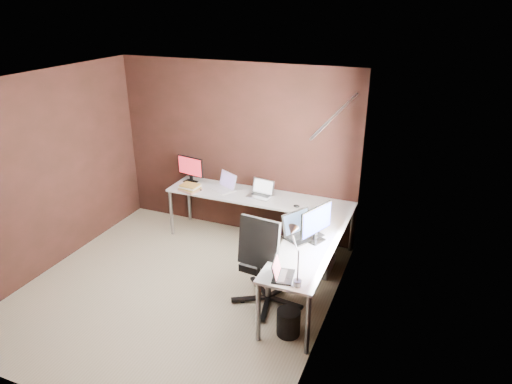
{
  "coord_description": "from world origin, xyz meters",
  "views": [
    {
      "loc": [
        2.64,
        -3.9,
        3.3
      ],
      "look_at": [
        0.66,
        0.95,
        1.04
      ],
      "focal_mm": 32.0,
      "sensor_mm": 36.0,
      "label": 1
    }
  ],
  "objects_px": {
    "monitor_left": "(190,168)",
    "monitor_right": "(316,222)",
    "book_stack": "(190,188)",
    "desk_lamp": "(294,247)",
    "drawer_pedestal": "(317,248)",
    "wastebasket": "(288,322)",
    "laptop_white": "(225,186)",
    "laptop_silver": "(261,192)",
    "laptop_black_big": "(300,231)",
    "laptop_black_small": "(281,273)",
    "office_chair": "(267,277)"
  },
  "relations": [
    {
      "from": "drawer_pedestal",
      "to": "monitor_left",
      "type": "relative_size",
      "value": 1.34
    },
    {
      "from": "monitor_left",
      "to": "office_chair",
      "type": "relative_size",
      "value": 0.38
    },
    {
      "from": "laptop_white",
      "to": "wastebasket",
      "type": "bearing_deg",
      "value": -19.48
    },
    {
      "from": "drawer_pedestal",
      "to": "office_chair",
      "type": "xyz_separation_m",
      "value": [
        -0.34,
        -0.94,
        0.04
      ]
    },
    {
      "from": "monitor_left",
      "to": "laptop_white",
      "type": "distance_m",
      "value": 0.62
    },
    {
      "from": "laptop_black_big",
      "to": "laptop_silver",
      "type": "bearing_deg",
      "value": 73.49
    },
    {
      "from": "monitor_left",
      "to": "monitor_right",
      "type": "distance_m",
      "value": 2.44
    },
    {
      "from": "drawer_pedestal",
      "to": "wastebasket",
      "type": "bearing_deg",
      "value": -87.04
    },
    {
      "from": "laptop_white",
      "to": "laptop_black_big",
      "type": "distance_m",
      "value": 1.68
    },
    {
      "from": "monitor_right",
      "to": "wastebasket",
      "type": "distance_m",
      "value": 1.13
    },
    {
      "from": "monitor_left",
      "to": "book_stack",
      "type": "bearing_deg",
      "value": -53.01
    },
    {
      "from": "drawer_pedestal",
      "to": "book_stack",
      "type": "distance_m",
      "value": 2.0
    },
    {
      "from": "laptop_white",
      "to": "laptop_silver",
      "type": "xyz_separation_m",
      "value": [
        0.57,
        -0.02,
        -0.0
      ]
    },
    {
      "from": "monitor_left",
      "to": "book_stack",
      "type": "relative_size",
      "value": 1.36
    },
    {
      "from": "desk_lamp",
      "to": "wastebasket",
      "type": "distance_m",
      "value": 0.97
    },
    {
      "from": "office_chair",
      "to": "laptop_black_big",
      "type": "bearing_deg",
      "value": 64.33
    },
    {
      "from": "laptop_white",
      "to": "laptop_black_small",
      "type": "height_order",
      "value": "laptop_white"
    },
    {
      "from": "drawer_pedestal",
      "to": "office_chair",
      "type": "distance_m",
      "value": 1.0
    },
    {
      "from": "laptop_white",
      "to": "laptop_black_small",
      "type": "relative_size",
      "value": 1.4
    },
    {
      "from": "laptop_black_big",
      "to": "drawer_pedestal",
      "type": "bearing_deg",
      "value": 21.28
    },
    {
      "from": "laptop_white",
      "to": "laptop_silver",
      "type": "height_order",
      "value": "laptop_white"
    },
    {
      "from": "laptop_black_big",
      "to": "laptop_black_small",
      "type": "bearing_deg",
      "value": -145.26
    },
    {
      "from": "monitor_left",
      "to": "book_stack",
      "type": "height_order",
      "value": "monitor_left"
    },
    {
      "from": "monitor_right",
      "to": "wastebasket",
      "type": "bearing_deg",
      "value": -160.73
    },
    {
      "from": "laptop_black_big",
      "to": "laptop_black_small",
      "type": "xyz_separation_m",
      "value": [
        0.07,
        -0.9,
        -0.02
      ]
    },
    {
      "from": "monitor_left",
      "to": "office_chair",
      "type": "xyz_separation_m",
      "value": [
        1.75,
        -1.39,
        -0.61
      ]
    },
    {
      "from": "book_stack",
      "to": "wastebasket",
      "type": "distance_m",
      "value": 2.59
    },
    {
      "from": "drawer_pedestal",
      "to": "laptop_white",
      "type": "distance_m",
      "value": 1.62
    },
    {
      "from": "laptop_silver",
      "to": "book_stack",
      "type": "height_order",
      "value": "laptop_silver"
    },
    {
      "from": "laptop_black_big",
      "to": "laptop_black_small",
      "type": "relative_size",
      "value": 1.66
    },
    {
      "from": "monitor_right",
      "to": "laptop_black_small",
      "type": "relative_size",
      "value": 1.56
    },
    {
      "from": "laptop_white",
      "to": "laptop_silver",
      "type": "distance_m",
      "value": 0.57
    },
    {
      "from": "monitor_right",
      "to": "book_stack",
      "type": "xyz_separation_m",
      "value": [
        -2.05,
        0.74,
        -0.2
      ]
    },
    {
      "from": "monitor_left",
      "to": "laptop_white",
      "type": "bearing_deg",
      "value": 3.88
    },
    {
      "from": "wastebasket",
      "to": "drawer_pedestal",
      "type": "bearing_deg",
      "value": 92.96
    },
    {
      "from": "laptop_white",
      "to": "book_stack",
      "type": "height_order",
      "value": "laptop_white"
    },
    {
      "from": "laptop_white",
      "to": "office_chair",
      "type": "bearing_deg",
      "value": -20.24
    },
    {
      "from": "wastebasket",
      "to": "book_stack",
      "type": "bearing_deg",
      "value": 142.98
    },
    {
      "from": "laptop_white",
      "to": "laptop_black_big",
      "type": "bearing_deg",
      "value": -4.15
    },
    {
      "from": "drawer_pedestal",
      "to": "laptop_black_big",
      "type": "distance_m",
      "value": 0.72
    },
    {
      "from": "book_stack",
      "to": "laptop_silver",
      "type": "bearing_deg",
      "value": 11.77
    },
    {
      "from": "monitor_right",
      "to": "laptop_black_small",
      "type": "distance_m",
      "value": 0.86
    },
    {
      "from": "desk_lamp",
      "to": "wastebasket",
      "type": "relative_size",
      "value": 2.07
    },
    {
      "from": "drawer_pedestal",
      "to": "laptop_black_big",
      "type": "bearing_deg",
      "value": -98.84
    },
    {
      "from": "desk_lamp",
      "to": "wastebasket",
      "type": "height_order",
      "value": "desk_lamp"
    },
    {
      "from": "laptop_white",
      "to": "wastebasket",
      "type": "relative_size",
      "value": 1.5
    },
    {
      "from": "book_stack",
      "to": "desk_lamp",
      "type": "xyz_separation_m",
      "value": [
        2.06,
        -1.6,
        0.33
      ]
    },
    {
      "from": "laptop_white",
      "to": "laptop_black_small",
      "type": "distance_m",
      "value": 2.34
    },
    {
      "from": "desk_lamp",
      "to": "laptop_black_big",
      "type": "bearing_deg",
      "value": 107.97
    },
    {
      "from": "monitor_left",
      "to": "monitor_right",
      "type": "xyz_separation_m",
      "value": [
        2.2,
        -1.04,
        0.02
      ]
    }
  ]
}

